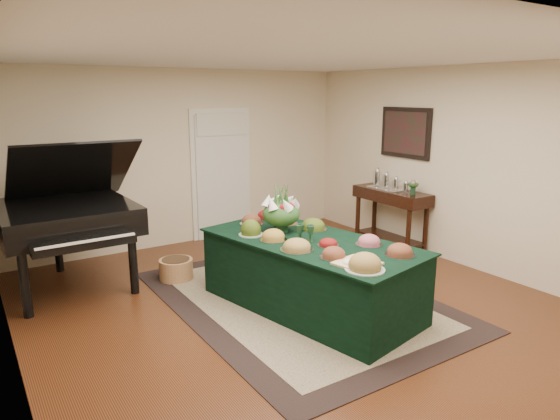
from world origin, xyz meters
TOP-DOWN VIEW (x-y plane):
  - ground at (0.00, 0.00)m, footprint 6.00×6.00m
  - area_rug at (0.12, 0.13)m, footprint 2.64×3.69m
  - kitchen_doorway at (0.60, 2.97)m, footprint 1.05×0.07m
  - buffet_table at (0.11, -0.14)m, footprint 1.62×2.63m
  - food_platters at (0.07, -0.14)m, footprint 1.15×2.41m
  - cutting_board at (0.00, -0.99)m, footprint 0.42×0.42m
  - green_goblets at (0.04, -0.12)m, footprint 0.18×0.20m
  - floral_centerpiece at (0.03, 0.32)m, footprint 0.45×0.45m
  - grand_piano at (-1.97, 1.95)m, footprint 1.62×1.83m
  - wicker_basket at (-0.80, 1.50)m, footprint 0.43×0.43m
  - mahogany_sideboard at (2.50, 1.02)m, footprint 0.45×1.27m
  - tea_service at (2.50, 1.10)m, footprint 0.34×0.74m
  - pink_bouquet at (2.50, 0.61)m, footprint 0.17×0.17m
  - wall_painting at (2.72, 1.02)m, footprint 0.05×0.95m

SIDE VIEW (x-z plane):
  - ground at x=0.00m, z-range 0.00..0.00m
  - area_rug at x=0.12m, z-range 0.00..0.01m
  - wicker_basket at x=-0.80m, z-range 0.00..0.27m
  - buffet_table at x=0.11m, z-range 0.00..0.79m
  - mahogany_sideboard at x=2.50m, z-range 0.25..1.15m
  - cutting_board at x=0.00m, z-range 0.77..0.87m
  - food_platters at x=0.07m, z-range 0.77..0.91m
  - green_goblets at x=0.04m, z-range 0.79..0.97m
  - grand_piano at x=-1.97m, z-range 0.01..1.82m
  - tea_service at x=2.50m, z-range 0.87..1.16m
  - kitchen_doorway at x=0.60m, z-range -0.03..2.07m
  - pink_bouquet at x=2.50m, z-range 0.94..1.15m
  - floral_centerpiece at x=0.03m, z-range 0.83..1.27m
  - wall_painting at x=2.72m, z-range 1.38..2.12m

